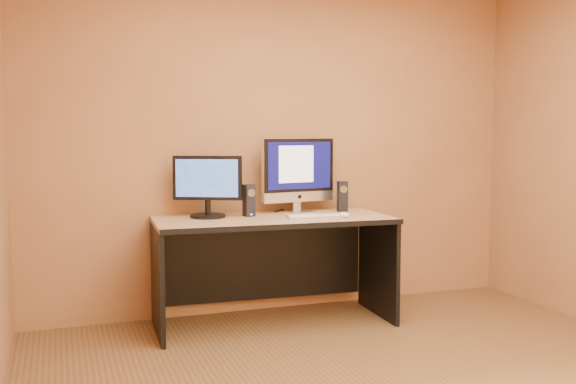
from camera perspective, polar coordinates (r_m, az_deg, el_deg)
name	(u,v)px	position (r m, az deg, el deg)	size (l,w,h in m)	color
walls	(414,154)	(3.26, 11.15, 3.35)	(4.00, 4.00, 2.60)	#9C6A3E
desk	(274,271)	(4.73, -1.29, -7.03)	(1.71, 0.75, 0.79)	tan
imac	(300,174)	(4.94, 1.09, 1.57)	(0.61, 0.22, 0.59)	silver
second_monitor	(208,187)	(4.68, -7.16, 0.47)	(0.51, 0.26, 0.45)	black
speaker_left	(249,200)	(4.72, -3.49, -0.75)	(0.07, 0.08, 0.23)	black
speaker_right	(342,196)	(5.03, 4.86, -0.39)	(0.07, 0.08, 0.23)	black
keyboard	(318,216)	(4.67, 2.67, -2.15)	(0.46, 0.12, 0.02)	silver
mouse	(344,214)	(4.70, 5.00, -2.00)	(0.06, 0.11, 0.04)	white
cable_a	(305,210)	(5.06, 1.53, -1.63)	(0.01, 0.01, 0.23)	black
cable_b	(279,210)	(5.04, -0.78, -1.65)	(0.01, 0.01, 0.19)	black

